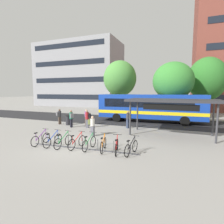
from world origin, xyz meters
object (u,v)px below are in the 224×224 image
object	(u,v)px
parked_bicycle_blue_1	(53,140)
parked_bicycle_red_3	(77,142)
parked_bicycle_purple_0	(41,139)
commuter_olive_pack_1	(92,125)
commuter_grey_pack_0	(87,116)
commuter_navy_pack_5	(128,118)
parked_bicycle_green_2	(63,141)
street_tree_2	(173,81)
commuter_grey_pack_3	(71,118)
commuter_grey_pack_4	(59,116)
trash_bin	(68,120)
transit_shelter	(172,101)
parked_bicycle_green_4	(89,143)
parked_bicycle_black_7	(131,148)
street_tree_0	(207,79)
city_bus	(151,107)
commuter_black_pack_2	(87,118)
parked_bicycle_orange_5	(103,145)
parked_bicycle_red_6	(117,147)
street_tree_1	(120,79)

from	to	relation	value
parked_bicycle_blue_1	parked_bicycle_red_3	size ratio (longest dim) A/B	1.00
parked_bicycle_purple_0	commuter_olive_pack_1	xyz separation A→B (m)	(2.13, 3.36, 0.54)
commuter_grey_pack_0	commuter_navy_pack_5	xyz separation A→B (m)	(4.61, -0.05, -0.00)
parked_bicycle_green_2	street_tree_2	bearing A→B (deg)	-17.15
commuter_olive_pack_1	commuter_grey_pack_3	size ratio (longest dim) A/B	0.94
commuter_grey_pack_4	trash_bin	distance (m)	1.19
transit_shelter	parked_bicycle_green_4	bearing A→B (deg)	-126.95
street_tree_2	parked_bicycle_black_7	bearing A→B (deg)	-96.11
commuter_grey_pack_4	street_tree_0	world-z (taller)	street_tree_0
city_bus	commuter_black_pack_2	world-z (taller)	city_bus
parked_bicycle_green_2	commuter_navy_pack_5	distance (m)	7.68
commuter_grey_pack_3	commuter_black_pack_2	bearing A→B (deg)	-128.76
parked_bicycle_black_7	commuter_grey_pack_4	world-z (taller)	commuter_grey_pack_4
parked_bicycle_blue_1	trash_bin	xyz separation A→B (m)	(-3.43, 6.69, 0.13)
commuter_olive_pack_1	commuter_grey_pack_4	world-z (taller)	commuter_grey_pack_4
commuter_grey_pack_3	commuter_navy_pack_5	size ratio (longest dim) A/B	1.03
parked_bicycle_orange_5	commuter_grey_pack_0	world-z (taller)	commuter_grey_pack_0
parked_bicycle_black_7	commuter_black_pack_2	bearing A→B (deg)	56.24
commuter_grey_pack_0	commuter_black_pack_2	world-z (taller)	commuter_black_pack_2
commuter_navy_pack_5	parked_bicycle_red_3	bearing A→B (deg)	14.24
parked_bicycle_green_4	trash_bin	bearing A→B (deg)	43.51
parked_bicycle_red_6	trash_bin	distance (m)	10.14
commuter_grey_pack_3	street_tree_2	xyz separation A→B (m)	(9.09, 9.00, 3.87)
parked_bicycle_purple_0	commuter_olive_pack_1	size ratio (longest dim) A/B	1.07
parked_bicycle_black_7	street_tree_0	distance (m)	19.87
parked_bicycle_red_3	commuter_grey_pack_3	size ratio (longest dim) A/B	1.00
trash_bin	street_tree_2	bearing A→B (deg)	38.11
parked_bicycle_red_6	trash_bin	bearing A→B (deg)	35.93
parked_bicycle_green_4	parked_bicycle_black_7	size ratio (longest dim) A/B	1.01
parked_bicycle_orange_5	street_tree_1	bearing A→B (deg)	2.77
commuter_olive_pack_1	parked_bicycle_black_7	bearing A→B (deg)	-31.75
parked_bicycle_black_7	commuter_olive_pack_1	world-z (taller)	commuter_olive_pack_1
parked_bicycle_purple_0	street_tree_1	world-z (taller)	street_tree_1
transit_shelter	street_tree_2	size ratio (longest dim) A/B	0.98
commuter_grey_pack_0	street_tree_0	bearing A→B (deg)	-112.00
city_bus	parked_bicycle_orange_5	world-z (taller)	city_bus
city_bus	trash_bin	distance (m)	9.47
parked_bicycle_red_3	parked_bicycle_red_6	bearing A→B (deg)	-82.08
city_bus	parked_bicycle_green_2	size ratio (longest dim) A/B	7.02
commuter_grey_pack_4	commuter_navy_pack_5	xyz separation A→B (m)	(7.56, 0.68, 0.01)
commuter_grey_pack_0	commuter_grey_pack_4	bearing A→B (deg)	39.95
transit_shelter	commuter_grey_pack_3	size ratio (longest dim) A/B	4.15
parked_bicycle_red_6	commuter_grey_pack_0	size ratio (longest dim) A/B	1.01
parked_bicycle_orange_5	transit_shelter	xyz separation A→B (m)	(3.57, 5.40, 2.38)
parked_bicycle_green_4	commuter_black_pack_2	xyz separation A→B (m)	(-3.30, 5.80, 0.61)
transit_shelter	trash_bin	distance (m)	10.76
trash_bin	parked_bicycle_purple_0	bearing A→B (deg)	-69.76
parked_bicycle_black_7	parked_bicycle_purple_0	bearing A→B (deg)	103.47
street_tree_2	commuter_grey_pack_4	bearing A→B (deg)	-144.65
parked_bicycle_green_4	street_tree_2	bearing A→B (deg)	-15.55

